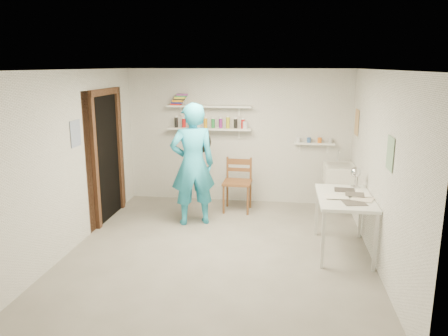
# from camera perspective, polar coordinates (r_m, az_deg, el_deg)

# --- Properties ---
(floor) EXTENTS (4.00, 4.50, 0.02)m
(floor) POSITION_cam_1_polar(r_m,az_deg,el_deg) (6.07, -0.52, -10.65)
(floor) COLOR slate
(floor) RESTS_ON ground
(ceiling) EXTENTS (4.00, 4.50, 0.02)m
(ceiling) POSITION_cam_1_polar(r_m,az_deg,el_deg) (5.55, -0.57, 12.83)
(ceiling) COLOR silver
(ceiling) RESTS_ON wall_back
(wall_back) EXTENTS (4.00, 0.02, 2.40)m
(wall_back) POSITION_cam_1_polar(r_m,az_deg,el_deg) (7.89, 1.83, 4.13)
(wall_back) COLOR silver
(wall_back) RESTS_ON ground
(wall_front) EXTENTS (4.00, 0.02, 2.40)m
(wall_front) POSITION_cam_1_polar(r_m,az_deg,el_deg) (3.56, -5.84, -7.41)
(wall_front) COLOR silver
(wall_front) RESTS_ON ground
(wall_left) EXTENTS (0.02, 4.50, 2.40)m
(wall_left) POSITION_cam_1_polar(r_m,az_deg,el_deg) (6.30, -18.96, 1.07)
(wall_left) COLOR silver
(wall_left) RESTS_ON ground
(wall_right) EXTENTS (0.02, 4.50, 2.40)m
(wall_right) POSITION_cam_1_polar(r_m,az_deg,el_deg) (5.76, 19.65, -0.07)
(wall_right) COLOR silver
(wall_right) RESTS_ON ground
(doorway_recess) EXTENTS (0.02, 0.90, 2.00)m
(doorway_recess) POSITION_cam_1_polar(r_m,az_deg,el_deg) (7.26, -15.04, 1.27)
(doorway_recess) COLOR black
(doorway_recess) RESTS_ON wall_left
(corridor_box) EXTENTS (1.40, 1.50, 2.10)m
(corridor_box) POSITION_cam_1_polar(r_m,az_deg,el_deg) (7.55, -20.04, 1.76)
(corridor_box) COLOR brown
(corridor_box) RESTS_ON ground
(door_lintel) EXTENTS (0.06, 1.05, 0.10)m
(door_lintel) POSITION_cam_1_polar(r_m,az_deg,el_deg) (7.12, -15.40, 9.56)
(door_lintel) COLOR brown
(door_lintel) RESTS_ON wall_left
(door_jamb_near) EXTENTS (0.06, 0.10, 2.00)m
(door_jamb_near) POSITION_cam_1_polar(r_m,az_deg,el_deg) (6.81, -16.49, 0.39)
(door_jamb_near) COLOR brown
(door_jamb_near) RESTS_ON ground
(door_jamb_far) EXTENTS (0.06, 0.10, 2.00)m
(door_jamb_far) POSITION_cam_1_polar(r_m,az_deg,el_deg) (7.71, -13.49, 2.04)
(door_jamb_far) COLOR brown
(door_jamb_far) RESTS_ON ground
(shelf_lower) EXTENTS (1.50, 0.22, 0.03)m
(shelf_lower) POSITION_cam_1_polar(r_m,az_deg,el_deg) (7.81, -1.93, 5.15)
(shelf_lower) COLOR white
(shelf_lower) RESTS_ON wall_back
(shelf_upper) EXTENTS (1.50, 0.22, 0.03)m
(shelf_upper) POSITION_cam_1_polar(r_m,az_deg,el_deg) (7.77, -1.95, 8.07)
(shelf_upper) COLOR white
(shelf_upper) RESTS_ON wall_back
(ledge_shelf) EXTENTS (0.70, 0.14, 0.03)m
(ledge_shelf) POSITION_cam_1_polar(r_m,az_deg,el_deg) (7.80, 11.68, 3.15)
(ledge_shelf) COLOR white
(ledge_shelf) RESTS_ON wall_back
(poster_left) EXTENTS (0.01, 0.28, 0.36)m
(poster_left) POSITION_cam_1_polar(r_m,az_deg,el_deg) (6.27, -18.82, 4.29)
(poster_left) COLOR #334C7F
(poster_left) RESTS_ON wall_left
(poster_right_a) EXTENTS (0.01, 0.34, 0.42)m
(poster_right_a) POSITION_cam_1_polar(r_m,az_deg,el_deg) (7.44, 16.95, 5.73)
(poster_right_a) COLOR #995933
(poster_right_a) RESTS_ON wall_right
(poster_right_b) EXTENTS (0.01, 0.30, 0.38)m
(poster_right_b) POSITION_cam_1_polar(r_m,az_deg,el_deg) (5.17, 20.87, 1.78)
(poster_right_b) COLOR #3F724C
(poster_right_b) RESTS_ON wall_right
(belfast_sink) EXTENTS (0.48, 0.60, 0.30)m
(belfast_sink) POSITION_cam_1_polar(r_m,az_deg,el_deg) (7.46, 14.82, -0.76)
(belfast_sink) COLOR white
(belfast_sink) RESTS_ON wall_right
(man) EXTENTS (0.82, 0.69, 1.91)m
(man) POSITION_cam_1_polar(r_m,az_deg,el_deg) (6.77, -4.11, 0.45)
(man) COLOR #28A1C8
(man) RESTS_ON ground
(wall_clock) EXTENTS (0.33, 0.16, 0.34)m
(wall_clock) POSITION_cam_1_polar(r_m,az_deg,el_deg) (6.88, -3.13, 3.39)
(wall_clock) COLOR #F5E7A7
(wall_clock) RESTS_ON man
(wooden_chair) EXTENTS (0.49, 0.47, 1.01)m
(wooden_chair) POSITION_cam_1_polar(r_m,az_deg,el_deg) (7.45, 1.76, -1.90)
(wooden_chair) COLOR brown
(wooden_chair) RESTS_ON ground
(work_table) EXTENTS (0.70, 1.17, 0.78)m
(work_table) POSITION_cam_1_polar(r_m,az_deg,el_deg) (6.08, 15.32, -7.08)
(work_table) COLOR silver
(work_table) RESTS_ON ground
(desk_lamp) EXTENTS (0.15, 0.15, 0.15)m
(desk_lamp) POSITION_cam_1_polar(r_m,az_deg,el_deg) (6.37, 16.84, -0.51)
(desk_lamp) COLOR silver
(desk_lamp) RESTS_ON work_table
(spray_cans) EXTENTS (1.32, 0.06, 0.17)m
(spray_cans) POSITION_cam_1_polar(r_m,az_deg,el_deg) (7.80, -1.93, 5.88)
(spray_cans) COLOR black
(spray_cans) RESTS_ON shelf_lower
(book_stack) EXTENTS (0.30, 0.14, 0.20)m
(book_stack) POSITION_cam_1_polar(r_m,az_deg,el_deg) (7.86, -5.89, 8.90)
(book_stack) COLOR red
(book_stack) RESTS_ON shelf_upper
(ledge_pots) EXTENTS (0.48, 0.07, 0.09)m
(ledge_pots) POSITION_cam_1_polar(r_m,az_deg,el_deg) (7.79, 11.70, 3.59)
(ledge_pots) COLOR silver
(ledge_pots) RESTS_ON ledge_shelf
(papers) EXTENTS (0.30, 0.22, 0.03)m
(papers) POSITION_cam_1_polar(r_m,az_deg,el_deg) (5.95, 15.55, -3.44)
(papers) COLOR silver
(papers) RESTS_ON work_table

